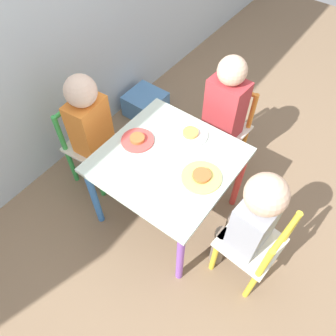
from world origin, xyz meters
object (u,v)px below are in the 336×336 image
at_px(chair_orange, 225,130).
at_px(plate_back, 137,140).
at_px(plate_right, 190,134).
at_px(plate_front, 201,177).
at_px(child_back, 92,126).
at_px(child_right, 223,110).
at_px(kids_table, 168,167).
at_px(child_front, 251,219).
at_px(chair_yellow, 254,247).
at_px(chair_green, 90,146).
at_px(storage_bin, 146,104).

height_order(chair_orange, plate_back, chair_orange).
bearing_deg(plate_back, plate_right, -45.00).
xyz_separation_m(plate_right, plate_front, (-0.19, -0.19, 0.00)).
height_order(plate_back, plate_right, same).
bearing_deg(chair_orange, plate_right, -91.97).
bearing_deg(child_back, child_right, -49.43).
bearing_deg(plate_right, child_right, -5.99).
height_order(kids_table, child_front, child_front).
bearing_deg(chair_orange, kids_table, -90.00).
distance_m(plate_back, plate_front, 0.37).
distance_m(chair_orange, child_right, 0.21).
bearing_deg(kids_table, plate_back, 90.00).
xyz_separation_m(child_front, plate_front, (0.04, 0.28, 0.03)).
xyz_separation_m(chair_yellow, plate_back, (0.04, 0.71, 0.23)).
xyz_separation_m(kids_table, plate_back, (0.00, 0.19, 0.08)).
height_order(child_back, plate_back, child_back).
height_order(child_front, plate_front, child_front).
xyz_separation_m(chair_green, child_right, (0.51, -0.55, 0.20)).
height_order(kids_table, chair_yellow, chair_yellow).
bearing_deg(child_back, chair_green, 90.00).
xyz_separation_m(kids_table, child_right, (0.46, -0.03, 0.05)).
bearing_deg(chair_green, child_front, -94.71).
distance_m(chair_yellow, plate_right, 0.62).
xyz_separation_m(chair_green, child_front, (0.01, -0.99, 0.19)).
height_order(chair_orange, child_right, child_right).
relative_size(kids_table, plate_front, 3.36).
distance_m(child_right, plate_front, 0.49).
bearing_deg(chair_green, plate_front, -91.39).
height_order(plate_right, storage_bin, plate_right).
xyz_separation_m(kids_table, plate_front, (-0.00, -0.19, 0.08)).
relative_size(child_front, plate_front, 4.12).
bearing_deg(chair_orange, chair_green, -130.56).
bearing_deg(plate_back, child_front, -93.39).
relative_size(child_front, plate_back, 4.66).
xyz_separation_m(child_back, storage_bin, (0.62, 0.17, -0.38)).
height_order(chair_green, storage_bin, chair_green).
height_order(child_right, plate_right, child_right).
distance_m(child_back, plate_back, 0.28).
bearing_deg(storage_bin, child_right, -99.37).
bearing_deg(plate_right, storage_bin, 58.49).
bearing_deg(child_back, plate_right, -68.88).
distance_m(chair_yellow, plate_back, 0.75).
bearing_deg(kids_table, storage_bin, 47.69).
bearing_deg(chair_yellow, child_front, -90.00).
bearing_deg(plate_back, chair_yellow, -93.50).
distance_m(child_back, child_front, 0.93).
distance_m(chair_orange, plate_front, 0.59).
distance_m(chair_green, chair_orange, 0.80).
distance_m(kids_table, plate_front, 0.20).
bearing_deg(plate_right, child_back, 116.41).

